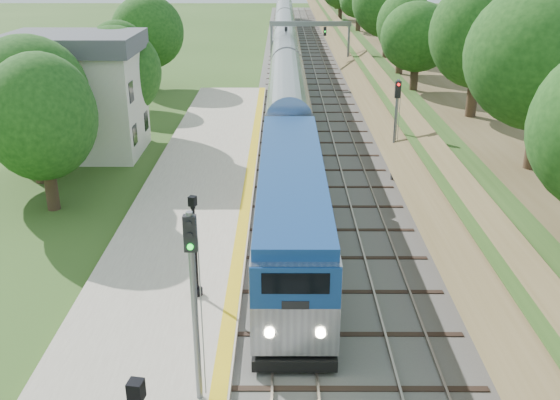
{
  "coord_description": "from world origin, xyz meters",
  "views": [
    {
      "loc": [
        -0.42,
        -10.98,
        12.97
      ],
      "look_at": [
        -0.5,
        14.32,
        2.8
      ],
      "focal_mm": 40.0,
      "sensor_mm": 36.0,
      "label": 1
    }
  ],
  "objects_px": {
    "train": "(286,51)",
    "signal_farside": "(396,120)",
    "signal_gantry": "(310,35)",
    "lamppost_far": "(195,252)",
    "signal_platform": "(194,289)",
    "station_building": "(78,94)"
  },
  "relations": [
    {
      "from": "train",
      "to": "signal_farside",
      "type": "xyz_separation_m",
      "value": [
        6.2,
        -37.84,
        1.64
      ]
    },
    {
      "from": "signal_gantry",
      "to": "lamppost_far",
      "type": "relative_size",
      "value": 2.02
    },
    {
      "from": "train",
      "to": "signal_platform",
      "type": "height_order",
      "value": "signal_platform"
    },
    {
      "from": "station_building",
      "to": "signal_farside",
      "type": "height_order",
      "value": "station_building"
    },
    {
      "from": "signal_platform",
      "to": "signal_gantry",
      "type": "bearing_deg",
      "value": 83.95
    },
    {
      "from": "station_building",
      "to": "lamppost_far",
      "type": "bearing_deg",
      "value": -62.4
    },
    {
      "from": "signal_platform",
      "to": "train",
      "type": "bearing_deg",
      "value": 87.13
    },
    {
      "from": "lamppost_far",
      "to": "signal_farside",
      "type": "distance_m",
      "value": 17.23
    },
    {
      "from": "station_building",
      "to": "signal_gantry",
      "type": "bearing_deg",
      "value": 56.62
    },
    {
      "from": "lamppost_far",
      "to": "signal_platform",
      "type": "distance_m",
      "value": 6.39
    },
    {
      "from": "train",
      "to": "lamppost_far",
      "type": "distance_m",
      "value": 51.97
    },
    {
      "from": "signal_gantry",
      "to": "train",
      "type": "distance_m",
      "value": 8.06
    },
    {
      "from": "signal_gantry",
      "to": "signal_platform",
      "type": "height_order",
      "value": "signal_platform"
    },
    {
      "from": "signal_platform",
      "to": "lamppost_far",
      "type": "bearing_deg",
      "value": 97.78
    },
    {
      "from": "station_building",
      "to": "signal_farside",
      "type": "xyz_separation_m",
      "value": [
        20.2,
        -5.65,
        -0.28
      ]
    },
    {
      "from": "station_building",
      "to": "lamppost_far",
      "type": "height_order",
      "value": "station_building"
    },
    {
      "from": "station_building",
      "to": "signal_platform",
      "type": "height_order",
      "value": "station_building"
    },
    {
      "from": "train",
      "to": "signal_platform",
      "type": "distance_m",
      "value": 57.99
    },
    {
      "from": "train",
      "to": "signal_farside",
      "type": "relative_size",
      "value": 19.05
    },
    {
      "from": "station_building",
      "to": "signal_gantry",
      "type": "xyz_separation_m",
      "value": [
        16.47,
        24.99,
        0.73
      ]
    },
    {
      "from": "signal_farside",
      "to": "lamppost_far",
      "type": "bearing_deg",
      "value": -125.36
    },
    {
      "from": "signal_farside",
      "to": "signal_gantry",
      "type": "bearing_deg",
      "value": 96.94
    }
  ]
}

